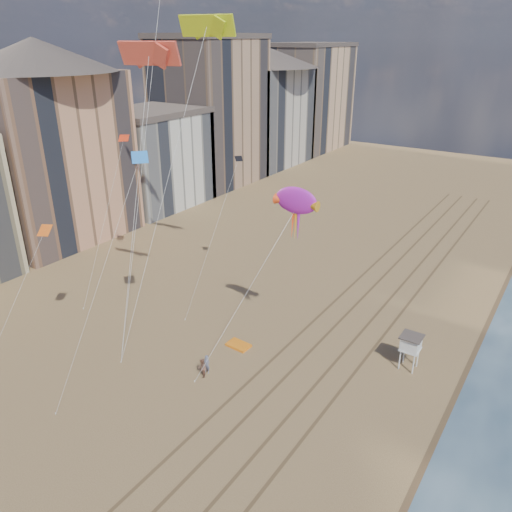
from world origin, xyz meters
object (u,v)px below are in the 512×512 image
(kite_flyer_b, at_px, (202,368))
(grounded_kite, at_px, (239,345))
(lifeguard_stand, at_px, (411,343))
(kite_flyer_a, at_px, (207,364))
(show_kite, at_px, (296,201))

(kite_flyer_b, bearing_deg, grounded_kite, 145.18)
(lifeguard_stand, relative_size, kite_flyer_a, 1.89)
(lifeguard_stand, xyz_separation_m, show_kite, (-10.46, -3.65, 12.74))
(lifeguard_stand, xyz_separation_m, kite_flyer_a, (-15.17, -10.99, -1.76))
(show_kite, xyz_separation_m, kite_flyer_b, (-4.68, -8.04, -14.47))
(show_kite, distance_m, kite_flyer_a, 16.92)
(kite_flyer_a, bearing_deg, kite_flyer_b, -91.20)
(kite_flyer_a, relative_size, kite_flyer_b, 0.98)
(grounded_kite, bearing_deg, kite_flyer_b, -85.91)
(kite_flyer_b, bearing_deg, show_kite, 114.16)
(grounded_kite, height_order, kite_flyer_b, kite_flyer_b)
(grounded_kite, bearing_deg, show_kite, 28.61)
(show_kite, relative_size, kite_flyer_b, 9.76)
(kite_flyer_b, bearing_deg, lifeguard_stand, 92.01)
(show_kite, height_order, kite_flyer_a, show_kite)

